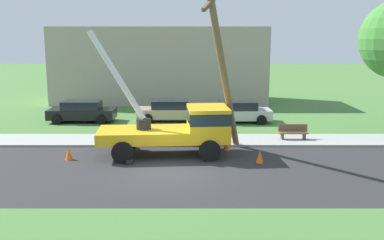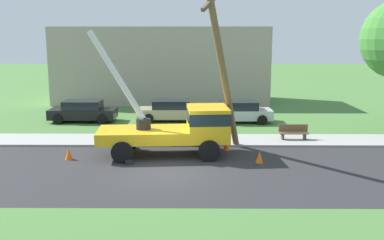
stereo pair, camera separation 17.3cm
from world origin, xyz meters
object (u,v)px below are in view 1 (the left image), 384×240
Objects in this scene: utility_truck at (181,126)px; traffic_cone_behind at (69,154)px; traffic_cone_curbside at (226,145)px; parked_sedan_black at (82,111)px; parked_sedan_tan at (170,111)px; leaning_utility_pole at (223,68)px; traffic_cone_ahead at (260,157)px; parked_sedan_silver at (237,112)px; park_bench at (293,132)px.

traffic_cone_behind is at bearing -170.44° from utility_truck.
parked_sedan_black is at bearing 140.84° from traffic_cone_curbside.
parked_sedan_black is 5.92m from parked_sedan_tan.
leaning_utility_pole reaches higher than traffic_cone_ahead.
parked_sedan_tan is at bearing 174.37° from parked_sedan_silver.
parked_sedan_silver is at bearing 90.29° from traffic_cone_ahead.
leaning_utility_pole reaches higher than utility_truck.
parked_sedan_silver is (10.42, -0.16, 0.00)m from parked_sedan_black.
utility_truck is 2.69m from traffic_cone_curbside.
traffic_cone_behind is (-7.18, -0.83, -3.91)m from leaning_utility_pole.
parked_sedan_silver is (3.57, 8.16, -0.70)m from utility_truck.
traffic_cone_ahead is 4.93m from park_bench.
parked_sedan_black is (-8.82, 8.36, -3.48)m from leaning_utility_pole.
park_bench is at bearing -64.39° from parked_sedan_silver.
parked_sedan_tan is at bearing 96.19° from utility_truck.
traffic_cone_ahead is 10.96m from parked_sedan_tan.
leaning_utility_pole reaches higher than traffic_cone_curbside.
utility_truck is at bearing -113.62° from parked_sedan_silver.
utility_truck is 1.56× the size of parked_sedan_silver.
leaning_utility_pole is at bearing 6.63° from traffic_cone_behind.
utility_truck is at bearing 9.56° from traffic_cone_behind.
parked_sedan_silver is (1.60, 8.20, -3.48)m from leaning_utility_pole.
parked_sedan_black is at bearing 136.53° from leaning_utility_pole.
utility_truck is 0.84× the size of leaning_utility_pole.
parked_sedan_black reaches higher than traffic_cone_curbside.
traffic_cone_behind and traffic_cone_curbside have the same top height.
utility_truck is at bearing 159.39° from traffic_cone_ahead.
traffic_cone_behind is (-8.83, 0.48, 0.00)m from traffic_cone_ahead.
traffic_cone_curbside is 0.35× the size of park_bench.
traffic_cone_behind is 0.13× the size of parked_sedan_black.
parked_sedan_black is at bearing 137.24° from traffic_cone_ahead.
traffic_cone_curbside is 0.13× the size of parked_sedan_black.
utility_truck reaches higher than parked_sedan_silver.
traffic_cone_curbside is 0.13× the size of parked_sedan_silver.
traffic_cone_curbside is at bearing 120.87° from traffic_cone_ahead.
parked_sedan_black reaches higher than park_bench.
utility_truck is 8.68m from parked_sedan_tan.
leaning_utility_pole is 1.85× the size of parked_sedan_silver.
parked_sedan_silver is at bearing 78.97° from leaning_utility_pole.
traffic_cone_behind is at bearing -134.17° from parked_sedan_silver.
traffic_cone_ahead is 1.00× the size of traffic_cone_behind.
parked_sedan_tan is (4.28, 9.48, 0.43)m from traffic_cone_behind.
traffic_cone_curbside is at bearing 13.26° from traffic_cone_behind.
leaning_utility_pole is at bearing -71.45° from parked_sedan_tan.
traffic_cone_curbside is 8.37m from parked_sedan_tan.
parked_sedan_tan is at bearing 65.71° from traffic_cone_behind.
traffic_cone_behind is 9.35m from parked_sedan_black.
utility_truck is at bearing -154.50° from park_bench.
parked_sedan_tan is 4.52m from parked_sedan_silver.
traffic_cone_curbside is 11.77m from parked_sedan_black.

